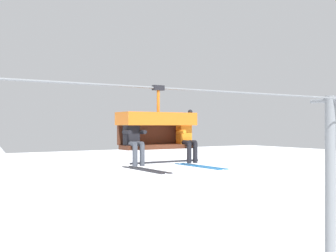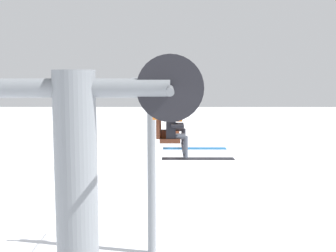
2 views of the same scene
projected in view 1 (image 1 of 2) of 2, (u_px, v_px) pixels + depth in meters
lift_tower_far at (331, 202)px, 14.50m from camera, size 0.36×1.88×7.94m
lift_cable at (167, 88)px, 9.95m from camera, size 16.41×0.05×0.05m
chairlift_chair at (157, 125)px, 9.88m from camera, size 1.85×0.74×1.79m
skier_black at (134, 138)px, 9.31m from camera, size 0.46×1.70×1.23m
skier_orange at (187, 136)px, 10.09m from camera, size 0.48×1.70×1.34m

